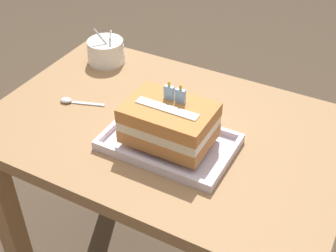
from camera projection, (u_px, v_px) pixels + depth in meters
dining_table at (167, 165)px, 1.30m from camera, size 0.94×0.62×0.75m
foil_tray at (169, 143)px, 1.14m from camera, size 0.32×0.21×0.02m
birthday_cake at (169, 123)px, 1.10m from camera, size 0.21×0.15×0.14m
bowl_stack at (106, 51)px, 1.46m from camera, size 0.12×0.12×0.12m
serving_spoon_near_tray at (71, 101)px, 1.29m from camera, size 0.13×0.06×0.01m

